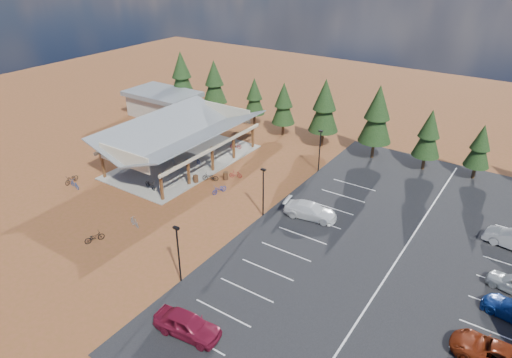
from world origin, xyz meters
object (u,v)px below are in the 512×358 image
object	(u,v)px
bike_7	(236,145)
bike_8	(72,179)
bike_1	(172,159)
bike_3	(194,139)
bike_16	(210,177)
car_6	(493,353)
trash_bin_0	(196,179)
bike_4	(150,184)
bike_6	(196,160)
lamp_post_0	(178,251)
lamp_post_1	(263,189)
bike_5	(179,168)
bike_15	(236,174)
bike_12	(94,237)
bike_10	(75,184)
bike_0	(137,164)
car_3	(310,210)
trash_bin_1	(226,176)
bike_pavilion	(182,133)
car_0	(187,325)
bike_2	(184,144)
outbuilding	(163,103)
lamp_post_2	(320,148)
bike_13	(134,222)
bike_14	(219,189)

from	to	relation	value
bike_7	bike_8	xyz separation A→B (m)	(-9.71, -18.01, -0.06)
bike_1	bike_3	xyz separation A→B (m)	(-1.97, 6.35, -0.02)
bike_16	car_6	xyz separation A→B (m)	(31.06, -9.56, 0.28)
trash_bin_0	bike_4	size ratio (longest dim) A/B	0.48
bike_3	bike_6	bearing A→B (deg)	-123.50
lamp_post_0	lamp_post_1	xyz separation A→B (m)	(0.00, 12.00, 0.00)
bike_5	bike_6	size ratio (longest dim) A/B	0.90
lamp_post_1	bike_15	world-z (taller)	lamp_post_1
bike_3	bike_12	bearing A→B (deg)	-147.70
bike_10	bike_15	distance (m)	17.84
bike_4	bike_6	size ratio (longest dim) A/B	1.09
bike_4	bike_5	size ratio (longest dim) A/B	1.21
bike_3	bike_0	bearing A→B (deg)	-169.81
bike_12	bike_16	xyz separation A→B (m)	(1.12, 15.18, 0.01)
car_3	bike_0	bearing A→B (deg)	85.67
car_3	trash_bin_1	bearing A→B (deg)	72.18
bike_pavilion	car_6	world-z (taller)	bike_pavilion
trash_bin_1	bike_1	xyz separation A→B (m)	(-8.00, -0.40, 0.18)
lamp_post_1	trash_bin_0	xyz separation A→B (m)	(-10.09, 1.56, -2.53)
bike_4	car_0	size ratio (longest dim) A/B	0.39
bike_2	trash_bin_1	bearing A→B (deg)	-125.80
car_6	outbuilding	bearing A→B (deg)	-114.14
bike_2	bike_1	bearing A→B (deg)	-169.22
outbuilding	lamp_post_1	xyz separation A→B (m)	(29.00, -16.00, 0.95)
bike_8	car_0	bearing A→B (deg)	-30.59
bike_10	bike_12	world-z (taller)	bike_12
bike_15	bike_pavilion	bearing A→B (deg)	67.10
outbuilding	car_0	bearing A→B (deg)	-43.85
lamp_post_0	bike_6	world-z (taller)	lamp_post_0
bike_pavilion	bike_6	distance (m)	3.67
car_3	car_6	xyz separation A→B (m)	(17.94, -8.94, -0.03)
trash_bin_1	bike_4	xyz separation A→B (m)	(-5.39, -6.53, 0.15)
outbuilding	bike_3	distance (m)	12.76
bike_16	car_6	size ratio (longest dim) A/B	0.35
bike_16	trash_bin_0	bearing A→B (deg)	-65.74
lamp_post_1	car_0	size ratio (longest dim) A/B	1.06
bike_pavilion	bike_8	distance (m)	13.53
outbuilding	lamp_post_2	xyz separation A→B (m)	(29.00, -4.00, 0.95)
bike_0	bike_3	xyz separation A→B (m)	(0.55, 9.60, 0.05)
lamp_post_2	bike_5	xyz separation A→B (m)	(-13.38, -9.63, -2.41)
bike_6	car_0	distance (m)	27.59
lamp_post_0	car_6	bearing A→B (deg)	13.52
trash_bin_1	bike_10	xyz separation A→B (m)	(-12.51, -11.02, 0.02)
bike_13	bike_14	xyz separation A→B (m)	(2.72, 9.64, 0.02)
bike_12	car_3	xyz separation A→B (m)	(14.25, 14.56, 0.32)
trash_bin_0	bike_4	world-z (taller)	bike_4
car_0	bike_6	bearing A→B (deg)	32.96
bike_4	car_0	distance (m)	22.04
trash_bin_0	bike_10	distance (m)	13.27
bike_6	bike_16	size ratio (longest dim) A/B	0.93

